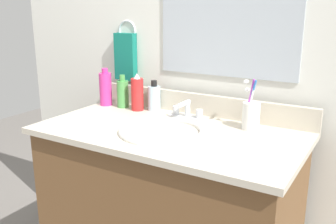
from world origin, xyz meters
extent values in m
cube|color=brown|center=(0.00, 0.00, 0.37)|extent=(0.96, 0.49, 0.75)
cube|color=beige|center=(0.00, 0.00, 0.76)|extent=(1.00, 0.54, 0.02)
cube|color=beige|center=(0.00, 0.26, 0.82)|extent=(1.00, 0.02, 0.09)
cube|color=silver|center=(0.00, 0.32, 0.65)|extent=(2.10, 0.04, 1.30)
cube|color=#B2BCC6|center=(0.10, 0.30, 1.22)|extent=(0.60, 0.01, 0.56)
torus|color=silver|center=(-0.40, 0.30, 1.11)|extent=(0.10, 0.01, 0.10)
cube|color=#147260|center=(-0.40, 0.28, 0.99)|extent=(0.11, 0.04, 0.22)
torus|color=white|center=(-0.01, -0.04, 0.78)|extent=(0.33, 0.33, 0.02)
ellipsoid|color=white|center=(-0.01, -0.04, 0.73)|extent=(0.28, 0.28, 0.11)
cylinder|color=#B2B5BA|center=(-0.01, -0.04, 0.70)|extent=(0.04, 0.04, 0.01)
cube|color=silver|center=(-0.01, 0.16, 0.78)|extent=(0.16, 0.05, 0.01)
cylinder|color=silver|center=(-0.01, 0.16, 0.81)|extent=(0.02, 0.02, 0.06)
cylinder|color=silver|center=(-0.01, 0.13, 0.84)|extent=(0.02, 0.09, 0.02)
cylinder|color=silver|center=(-0.06, 0.16, 0.80)|extent=(0.03, 0.03, 0.04)
cylinder|color=silver|center=(0.05, 0.16, 0.80)|extent=(0.03, 0.03, 0.04)
cylinder|color=silver|center=(-0.20, 0.21, 0.83)|extent=(0.06, 0.06, 0.11)
cylinder|color=black|center=(-0.20, 0.21, 0.89)|extent=(0.03, 0.03, 0.03)
cylinder|color=#D8338C|center=(-0.45, 0.17, 0.85)|extent=(0.06, 0.06, 0.15)
cylinder|color=#D8338C|center=(-0.45, 0.17, 0.94)|extent=(0.03, 0.03, 0.02)
cylinder|color=#4C9E4C|center=(-0.35, 0.18, 0.83)|extent=(0.05, 0.05, 0.12)
cylinder|color=#4C9E4C|center=(-0.35, 0.18, 0.91)|extent=(0.02, 0.02, 0.03)
cylinder|color=red|center=(-0.26, 0.17, 0.84)|extent=(0.05, 0.05, 0.14)
cone|color=white|center=(-0.26, 0.17, 0.93)|extent=(0.03, 0.03, 0.02)
cylinder|color=white|center=(0.26, 0.17, 0.82)|extent=(0.07, 0.07, 0.10)
cylinder|color=blue|center=(0.25, 0.17, 0.87)|extent=(0.06, 0.03, 0.18)
cube|color=white|center=(0.23, 0.18, 0.95)|extent=(0.01, 0.02, 0.01)
cylinder|color=white|center=(0.25, 0.17, 0.86)|extent=(0.04, 0.02, 0.15)
cube|color=white|center=(0.24, 0.18, 0.92)|extent=(0.01, 0.02, 0.01)
cylinder|color=#B23FBF|center=(0.25, 0.17, 0.87)|extent=(0.04, 0.01, 0.18)
cube|color=white|center=(0.24, 0.17, 0.95)|extent=(0.01, 0.02, 0.01)
camera|label=1|loc=(0.70, -1.18, 1.22)|focal=40.75mm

